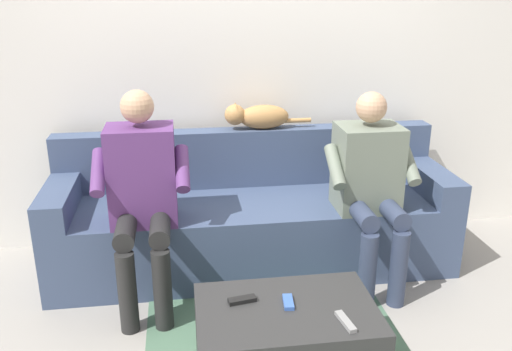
{
  "coord_description": "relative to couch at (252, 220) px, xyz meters",
  "views": [
    {
      "loc": [
        0.43,
        3.06,
        1.75
      ],
      "look_at": [
        0.0,
        0.06,
        0.66
      ],
      "focal_mm": 38.07,
      "sensor_mm": 36.0,
      "label": 1
    }
  ],
  "objects": [
    {
      "name": "coffee_table",
      "position": [
        0.0,
        1.14,
        -0.11
      ],
      "size": [
        0.81,
        0.53,
        0.38
      ],
      "color": "#2D2D2D",
      "rests_on": "ground"
    },
    {
      "name": "ground_plane",
      "position": [
        0.0,
        0.71,
        -0.3
      ],
      "size": [
        8.0,
        8.0,
        0.0
      ],
      "primitive_type": "plane",
      "color": "gray"
    },
    {
      "name": "cat_on_backrest",
      "position": [
        -0.07,
        -0.25,
        0.62
      ],
      "size": [
        0.57,
        0.15,
        0.17
      ],
      "color": "#B7844C",
      "rests_on": "couch"
    },
    {
      "name": "remote_gray",
      "position": [
        -0.22,
        1.29,
        0.09
      ],
      "size": [
        0.06,
        0.15,
        0.02
      ],
      "primitive_type": "cube",
      "rotation": [
        0.0,
        0.0,
        4.87
      ],
      "color": "gray",
      "rests_on": "coffee_table"
    },
    {
      "name": "remote_black",
      "position": [
        0.19,
        1.07,
        0.09
      ],
      "size": [
        0.13,
        0.06,
        0.02
      ],
      "primitive_type": "cube",
      "rotation": [
        0.0,
        0.0,
        0.18
      ],
      "color": "black",
      "rests_on": "coffee_table"
    },
    {
      "name": "couch",
      "position": [
        0.0,
        0.0,
        0.0
      ],
      "size": [
        2.5,
        0.74,
        0.84
      ],
      "color": "#3D4C6B",
      "rests_on": "ground"
    },
    {
      "name": "remote_blue",
      "position": [
        -0.01,
        1.11,
        0.09
      ],
      "size": [
        0.05,
        0.12,
        0.02
      ],
      "primitive_type": "cube",
      "rotation": [
        0.0,
        0.0,
        1.48
      ],
      "color": "#3860B7",
      "rests_on": "coffee_table"
    },
    {
      "name": "person_left_seated",
      "position": [
        -0.65,
        0.32,
        0.37
      ],
      "size": [
        0.52,
        0.57,
        1.16
      ],
      "color": "slate",
      "rests_on": "ground"
    },
    {
      "name": "back_wall",
      "position": [
        0.0,
        -0.45,
        1.09
      ],
      "size": [
        4.67,
        0.06,
        2.77
      ],
      "primitive_type": "cube",
      "color": "silver",
      "rests_on": "ground"
    },
    {
      "name": "person_right_seated",
      "position": [
        0.65,
        0.34,
        0.39
      ],
      "size": [
        0.52,
        0.57,
        1.21
      ],
      "color": "#5B3370",
      "rests_on": "ground"
    }
  ]
}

